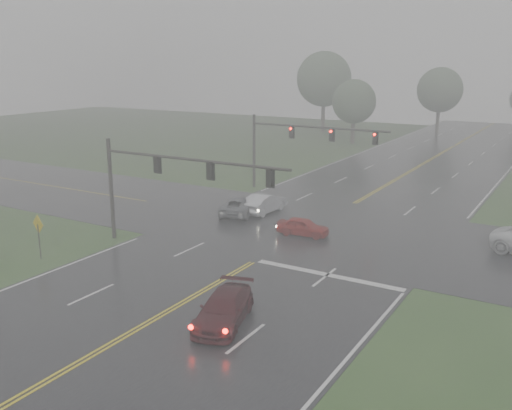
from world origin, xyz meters
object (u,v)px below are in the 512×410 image
Objects in this scene: sedan_maroon at (224,323)px; sedan_silver at (265,213)px; car_grey at (240,214)px; signal_gantry_far at (293,139)px; sedan_red at (303,235)px; signal_gantry_near at (160,175)px.

sedan_silver is (-7.78, 17.17, 0.00)m from sedan_maroon.
signal_gantry_far is at bearing -105.46° from car_grey.
signal_gantry_far is at bearing 24.26° from sedan_red.
car_grey is at bearing 63.63° from sedan_red.
signal_gantry_near is (-9.02, 6.70, 4.61)m from sedan_maroon.
sedan_red is at bearing 84.62° from sedan_maroon.
sedan_red is (-2.71, 13.43, 0.00)m from sedan_maroon.
sedan_maroon is 0.98× the size of car_grey.
sedan_silver is 0.35× the size of signal_gantry_far.
sedan_red is 10.31m from signal_gantry_near.
car_grey is 0.36× the size of signal_gantry_near.
sedan_silver is 0.94× the size of car_grey.
sedan_red is 6.85m from car_grey.
signal_gantry_far is (-1.39, 7.36, 4.64)m from sedan_silver.
signal_gantry_near is (-6.30, -6.73, 4.61)m from sedan_red.
car_grey is at bearing 103.20° from sedan_maroon.
sedan_silver is (-5.07, 3.74, 0.00)m from sedan_red.
car_grey is (-6.42, 2.39, 0.00)m from sedan_red.
signal_gantry_near is at bearing 86.05° from sedan_silver.
sedan_silver is at bearing 97.59° from sedan_maroon.
sedan_red is at bearing 143.88° from car_grey.
signal_gantry_far reaches higher than sedan_silver.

